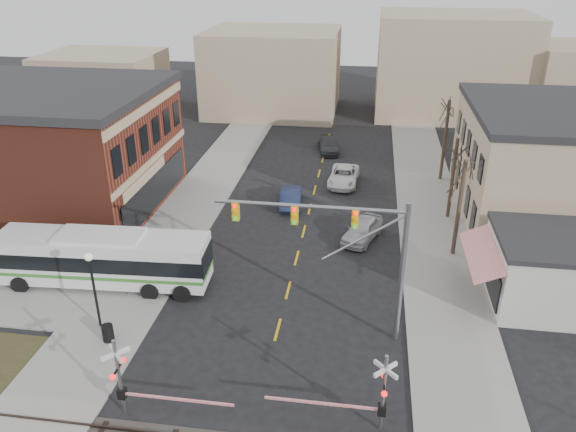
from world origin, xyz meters
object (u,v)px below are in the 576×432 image
object	(u,v)px
rr_crossing_west	(129,379)
car_c	(344,176)
pedestrian_far	(116,259)
rr_crossing_east	(373,393)
car_a	(362,229)
street_lamp	(92,275)
car_b	(291,196)
traffic_signal_mast	(350,241)
trash_bin	(108,333)
transit_bus	(103,258)
pedestrian_near	(127,281)
car_d	(328,145)

from	to	relation	value
rr_crossing_west	car_c	bearing A→B (deg)	74.81
car_c	pedestrian_far	world-z (taller)	pedestrian_far
rr_crossing_east	car_a	world-z (taller)	rr_crossing_east
street_lamp	pedestrian_far	distance (m)	6.49
car_b	pedestrian_far	distance (m)	15.40
traffic_signal_mast	trash_bin	world-z (taller)	traffic_signal_mast
transit_bus	car_c	distance (m)	23.24
rr_crossing_east	pedestrian_near	bearing A→B (deg)	149.98
rr_crossing_east	traffic_signal_mast	bearing A→B (deg)	102.53
traffic_signal_mast	rr_crossing_west	distance (m)	12.19
transit_bus	pedestrian_near	world-z (taller)	transit_bus
transit_bus	rr_crossing_west	distance (m)	11.63
trash_bin	car_b	bearing A→B (deg)	69.48
rr_crossing_east	street_lamp	world-z (taller)	street_lamp
rr_crossing_west	pedestrian_near	world-z (taller)	rr_crossing_west
rr_crossing_west	street_lamp	bearing A→B (deg)	126.54
rr_crossing_west	pedestrian_far	world-z (taller)	rr_crossing_west
transit_bus	street_lamp	xyz separation A→B (m)	(1.55, -4.24, 1.48)
car_c	street_lamp	bearing A→B (deg)	-114.60
traffic_signal_mast	trash_bin	xyz separation A→B (m)	(-12.41, -2.50, -5.13)
pedestrian_near	trash_bin	bearing A→B (deg)	167.62
transit_bus	rr_crossing_east	size ratio (longest dim) A/B	2.34
street_lamp	car_c	world-z (taller)	street_lamp
car_c	rr_crossing_west	bearing A→B (deg)	-102.01
rr_crossing_east	car_c	distance (m)	28.30
rr_crossing_west	car_d	xyz separation A→B (m)	(5.78, 37.44, -1.29)
rr_crossing_east	pedestrian_far	bearing A→B (deg)	146.30
car_d	pedestrian_near	world-z (taller)	pedestrian_near
car_b	trash_bin	bearing A→B (deg)	64.38
rr_crossing_east	street_lamp	distance (m)	15.79
transit_bus	rr_crossing_east	bearing A→B (deg)	-29.71
transit_bus	car_a	world-z (taller)	transit_bus
car_d	car_c	bearing A→B (deg)	-87.54
traffic_signal_mast	pedestrian_far	distance (m)	16.35
traffic_signal_mast	trash_bin	distance (m)	13.66
traffic_signal_mast	pedestrian_far	xyz separation A→B (m)	(-14.98, 4.48, -4.79)
traffic_signal_mast	rr_crossing_west	xyz separation A→B (m)	(-9.14, -7.14, -3.76)
street_lamp	car_a	distance (m)	19.05
car_a	car_c	world-z (taller)	car_a
rr_crossing_east	car_d	world-z (taller)	rr_crossing_east
transit_bus	trash_bin	size ratio (longest dim) A/B	13.92
car_c	pedestrian_near	size ratio (longest dim) A/B	3.05
car_d	pedestrian_near	bearing A→B (deg)	-119.99
trash_bin	car_c	distance (m)	26.60
street_lamp	pedestrian_near	size ratio (longest dim) A/B	2.65
street_lamp	pedestrian_near	xyz separation A→B (m)	(0.24, 3.32, -2.38)
car_b	pedestrian_far	size ratio (longest dim) A/B	2.81
rr_crossing_west	trash_bin	xyz separation A→B (m)	(-3.27, 4.63, -1.38)
street_lamp	transit_bus	bearing A→B (deg)	110.12
traffic_signal_mast	car_b	distance (m)	18.00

